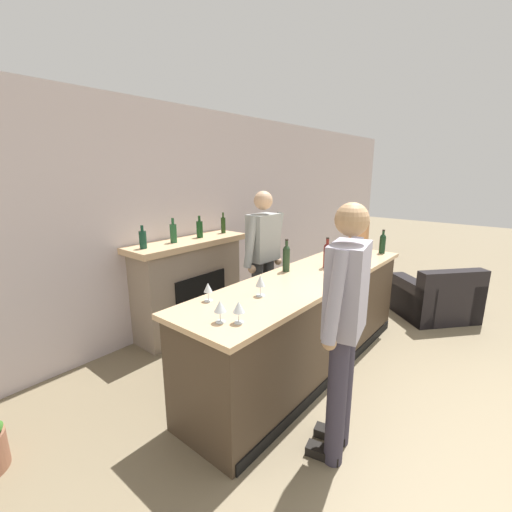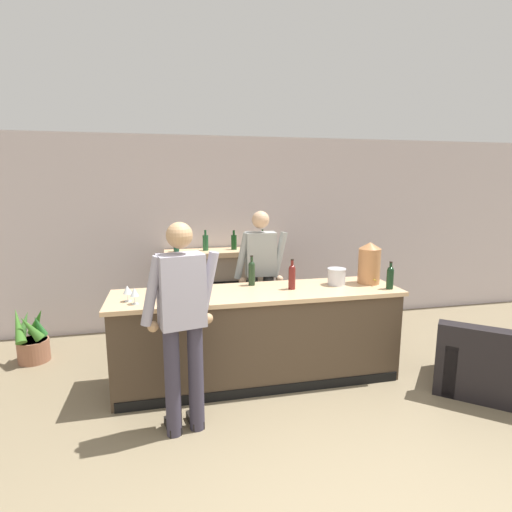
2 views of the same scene
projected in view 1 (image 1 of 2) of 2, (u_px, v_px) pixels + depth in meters
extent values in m
cube|color=silver|center=(192.00, 219.00, 4.47)|extent=(12.00, 0.07, 2.75)
cube|color=#453627|center=(306.00, 324.00, 3.46)|extent=(2.95, 0.70, 0.95)
cube|color=tan|center=(308.00, 278.00, 3.34)|extent=(3.02, 0.77, 0.04)
cube|color=black|center=(336.00, 374.00, 3.34)|extent=(2.89, 0.01, 0.10)
cube|color=gray|center=(189.00, 288.00, 4.29)|extent=(1.39, 0.44, 1.10)
cube|color=black|center=(202.00, 303.00, 4.18)|extent=(0.77, 0.02, 0.71)
cube|color=tan|center=(188.00, 243.00, 4.14)|extent=(1.55, 0.52, 0.07)
cylinder|color=#113A28|center=(143.00, 240.00, 3.65)|extent=(0.08, 0.08, 0.19)
cylinder|color=#113A28|center=(142.00, 228.00, 3.62)|extent=(0.03, 0.03, 0.06)
cylinder|color=#1F512D|center=(173.00, 233.00, 3.95)|extent=(0.08, 0.08, 0.21)
cylinder|color=#1F512D|center=(173.00, 221.00, 3.91)|extent=(0.03, 0.03, 0.07)
cylinder|color=#133D18|center=(200.00, 229.00, 4.25)|extent=(0.08, 0.08, 0.20)
cylinder|color=#133D18|center=(199.00, 218.00, 4.21)|extent=(0.03, 0.03, 0.07)
cylinder|color=#1D3713|center=(223.00, 225.00, 4.56)|extent=(0.06, 0.06, 0.21)
cylinder|color=#1D3713|center=(223.00, 215.00, 4.52)|extent=(0.02, 0.02, 0.07)
cube|color=black|center=(433.00, 302.00, 4.77)|extent=(1.20, 1.19, 0.40)
cube|color=black|center=(450.00, 298.00, 4.44)|extent=(0.81, 0.73, 0.75)
cube|color=black|center=(457.00, 296.00, 4.81)|extent=(0.66, 0.72, 0.54)
cube|color=black|center=(411.00, 299.00, 4.70)|extent=(0.66, 0.72, 0.54)
cylinder|color=#373241|center=(343.00, 386.00, 2.47)|extent=(0.13, 0.13, 0.95)
cube|color=black|center=(330.00, 434.00, 2.61)|extent=(0.15, 0.26, 0.07)
cylinder|color=#373241|center=(336.00, 402.00, 2.30)|extent=(0.13, 0.13, 0.95)
cube|color=black|center=(323.00, 453.00, 2.43)|extent=(0.15, 0.26, 0.07)
cube|color=#9A95A5|center=(347.00, 289.00, 2.20)|extent=(0.40, 0.29, 0.60)
cylinder|color=#9A95A5|center=(352.00, 276.00, 2.40)|extent=(0.20, 0.08, 0.57)
sphere|color=tan|center=(346.00, 315.00, 2.48)|extent=(0.09, 0.09, 0.09)
cylinder|color=#9A95A5|center=(335.00, 297.00, 2.00)|extent=(0.20, 0.08, 0.57)
sphere|color=tan|center=(329.00, 343.00, 2.08)|extent=(0.09, 0.09, 0.09)
sphere|color=tan|center=(352.00, 219.00, 2.09)|extent=(0.21, 0.21, 0.21)
cylinder|color=#37393C|center=(257.00, 303.00, 3.97)|extent=(0.13, 0.13, 0.99)
cube|color=black|center=(262.00, 341.00, 4.04)|extent=(0.11, 0.24, 0.07)
cylinder|color=#37393C|center=(268.00, 298.00, 4.12)|extent=(0.13, 0.13, 0.99)
cube|color=black|center=(272.00, 335.00, 4.18)|extent=(0.11, 0.24, 0.07)
cube|color=#969C9A|center=(263.00, 237.00, 3.86)|extent=(0.37, 0.24, 0.53)
cylinder|color=#969C9A|center=(251.00, 242.00, 3.68)|extent=(0.20, 0.08, 0.57)
sphere|color=tan|center=(252.00, 269.00, 3.74)|extent=(0.09, 0.09, 0.09)
cylinder|color=#969C9A|center=(277.00, 236.00, 4.02)|extent=(0.20, 0.08, 0.57)
sphere|color=tan|center=(278.00, 261.00, 4.08)|extent=(0.09, 0.09, 0.09)
sphere|color=tan|center=(263.00, 200.00, 3.76)|extent=(0.21, 0.21, 0.21)
cylinder|color=#AE7346|center=(359.00, 236.00, 4.28)|extent=(0.24, 0.24, 0.39)
cone|color=#AE7346|center=(360.00, 218.00, 4.22)|extent=(0.25, 0.25, 0.07)
cylinder|color=#B29333|center=(369.00, 248.00, 4.22)|extent=(0.02, 0.04, 0.02)
cylinder|color=silver|center=(343.00, 250.00, 4.04)|extent=(0.19, 0.19, 0.17)
cylinder|color=silver|center=(344.00, 242.00, 4.01)|extent=(0.21, 0.21, 0.01)
cylinder|color=black|center=(382.00, 245.00, 4.21)|extent=(0.07, 0.07, 0.20)
sphere|color=black|center=(383.00, 237.00, 4.19)|extent=(0.07, 0.07, 0.07)
cylinder|color=black|center=(383.00, 234.00, 4.18)|extent=(0.03, 0.03, 0.08)
cylinder|color=black|center=(384.00, 230.00, 4.17)|extent=(0.03, 0.03, 0.01)
cylinder|color=#1D321C|center=(286.00, 260.00, 3.45)|extent=(0.07, 0.07, 0.23)
sphere|color=#1D321C|center=(286.00, 249.00, 3.42)|extent=(0.07, 0.07, 0.07)
cylinder|color=#1D321C|center=(287.00, 245.00, 3.41)|extent=(0.03, 0.03, 0.09)
cylinder|color=black|center=(287.00, 240.00, 3.40)|extent=(0.03, 0.03, 0.01)
cylinder|color=maroon|center=(327.00, 257.00, 3.58)|extent=(0.07, 0.07, 0.22)
sphere|color=maroon|center=(327.00, 247.00, 3.56)|extent=(0.07, 0.07, 0.07)
cylinder|color=maroon|center=(328.00, 243.00, 3.55)|extent=(0.03, 0.03, 0.09)
cylinder|color=black|center=(328.00, 238.00, 3.53)|extent=(0.03, 0.03, 0.01)
cylinder|color=silver|center=(239.00, 322.00, 2.30)|extent=(0.06, 0.06, 0.01)
cylinder|color=silver|center=(239.00, 317.00, 2.29)|extent=(0.01, 0.01, 0.07)
cone|color=silver|center=(239.00, 307.00, 2.27)|extent=(0.08, 0.08, 0.08)
cylinder|color=silver|center=(220.00, 322.00, 2.31)|extent=(0.07, 0.07, 0.01)
cylinder|color=silver|center=(220.00, 317.00, 2.30)|extent=(0.01, 0.01, 0.07)
cone|color=silver|center=(220.00, 306.00, 2.28)|extent=(0.08, 0.08, 0.08)
cylinder|color=silver|center=(208.00, 301.00, 2.69)|extent=(0.07, 0.07, 0.01)
cylinder|color=silver|center=(208.00, 296.00, 2.68)|extent=(0.01, 0.01, 0.07)
cone|color=silver|center=(208.00, 287.00, 2.66)|extent=(0.07, 0.07, 0.07)
cylinder|color=silver|center=(260.00, 296.00, 2.79)|extent=(0.07, 0.07, 0.01)
cylinder|color=silver|center=(260.00, 291.00, 2.78)|extent=(0.01, 0.01, 0.08)
cone|color=silver|center=(260.00, 281.00, 2.76)|extent=(0.08, 0.08, 0.09)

